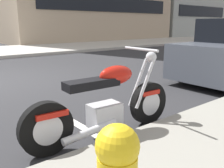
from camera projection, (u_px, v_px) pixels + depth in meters
ground_plane at (4, 81)px, 6.24m from camera, size 260.00×260.00×0.00m
sidewalk_far_curb at (143, 42)px, 18.70m from camera, size 120.00×5.00×0.14m
parking_stall_stripe at (83, 128)px, 3.45m from camera, size 0.12×2.20×0.01m
parked_motorcycle at (106, 105)px, 3.10m from camera, size 2.14×0.62×1.10m
car_opposite_curb at (222, 34)px, 19.57m from camera, size 4.27×2.15×1.40m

